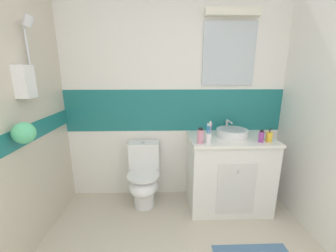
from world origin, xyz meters
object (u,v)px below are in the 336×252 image
at_px(toilet, 144,177).
at_px(soap_dispenser, 269,137).
at_px(mouthwash_bottle, 200,136).
at_px(lotion_bottle_short, 261,136).
at_px(sink_basin, 232,132).
at_px(toothbrush_cup, 208,137).

height_order(toilet, soap_dispenser, soap_dispenser).
distance_m(mouthwash_bottle, lotion_bottle_short, 0.63).
xyz_separation_m(sink_basin, toothbrush_cup, (-0.32, -0.23, 0.02)).
relative_size(sink_basin, toothbrush_cup, 1.68).
bearing_deg(mouthwash_bottle, toilet, 158.26).
xyz_separation_m(toilet, lotion_bottle_short, (1.24, -0.22, 0.56)).
bearing_deg(mouthwash_bottle, toothbrush_cup, -0.69).
bearing_deg(lotion_bottle_short, soap_dispenser, 6.14).
height_order(sink_basin, mouthwash_bottle, mouthwash_bottle).
height_order(toilet, mouthwash_bottle, mouthwash_bottle).
xyz_separation_m(soap_dispenser, mouthwash_bottle, (-0.72, -0.03, 0.02)).
bearing_deg(toothbrush_cup, mouthwash_bottle, 179.31).
bearing_deg(toothbrush_cup, lotion_bottle_short, 2.17).
relative_size(sink_basin, mouthwash_bottle, 2.42).
bearing_deg(mouthwash_bottle, sink_basin, 29.78).
relative_size(sink_basin, toilet, 0.52).
xyz_separation_m(toothbrush_cup, mouthwash_bottle, (-0.08, 0.00, 0.01)).
bearing_deg(toothbrush_cup, soap_dispenser, 2.71).
height_order(sink_basin, toilet, sink_basin).
bearing_deg(soap_dispenser, lotion_bottle_short, -173.86).
height_order(soap_dispenser, mouthwash_bottle, mouthwash_bottle).
distance_m(sink_basin, lotion_bottle_short, 0.31).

